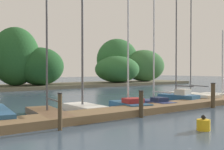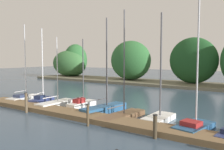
# 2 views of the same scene
# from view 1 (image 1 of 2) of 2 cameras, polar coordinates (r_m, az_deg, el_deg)

# --- Properties ---
(dock_pier) EXTENTS (29.78, 1.80, 0.35)m
(dock_pier) POSITION_cam_1_polar(r_m,az_deg,el_deg) (13.39, -4.46, -8.05)
(dock_pier) COLOR brown
(dock_pier) RESTS_ON ground
(sailboat_5) EXTENTS (1.82, 4.56, 7.62)m
(sailboat_5) POSITION_cam_1_polar(r_m,az_deg,el_deg) (14.08, -12.66, -7.15)
(sailboat_5) COLOR brown
(sailboat_5) RESTS_ON ground
(sailboat_6) EXTENTS (1.44, 3.11, 7.28)m
(sailboat_6) POSITION_cam_1_polar(r_m,az_deg,el_deg) (15.88, -5.76, -5.83)
(sailboat_6) COLOR white
(sailboat_6) RESTS_ON ground
(sailboat_7) EXTENTS (1.94, 3.26, 8.18)m
(sailboat_7) POSITION_cam_1_polar(r_m,az_deg,el_deg) (16.67, 3.43, -5.49)
(sailboat_7) COLOR #285684
(sailboat_7) RESTS_ON ground
(sailboat_8) EXTENTS (1.37, 2.99, 7.53)m
(sailboat_8) POSITION_cam_1_polar(r_m,az_deg,el_deg) (17.92, 8.56, -5.03)
(sailboat_8) COLOR navy
(sailboat_8) RESTS_ON ground
(sailboat_9) EXTENTS (1.58, 2.92, 7.95)m
(sailboat_9) POSITION_cam_1_polar(r_m,az_deg,el_deg) (20.19, 12.92, -4.19)
(sailboat_9) COLOR #285684
(sailboat_9) RESTS_ON ground
(sailboat_10) EXTENTS (1.99, 4.45, 7.54)m
(sailboat_10) POSITION_cam_1_polar(r_m,az_deg,el_deg) (22.26, 15.57, -4.04)
(sailboat_10) COLOR silver
(sailboat_10) RESTS_ON ground
(sailboat_11) EXTENTS (1.21, 4.05, 5.39)m
(sailboat_11) POSITION_cam_1_polar(r_m,az_deg,el_deg) (24.21, 21.29, -3.74)
(sailboat_11) COLOR silver
(sailboat_11) RESTS_ON ground
(mooring_piling_2) EXTENTS (0.19, 0.19, 1.42)m
(mooring_piling_2) POSITION_cam_1_polar(r_m,az_deg,el_deg) (11.09, -10.31, -7.14)
(mooring_piling_2) COLOR #4C3D28
(mooring_piling_2) RESTS_ON ground
(mooring_piling_3) EXTENTS (0.25, 0.25, 1.30)m
(mooring_piling_3) POSITION_cam_1_polar(r_m,az_deg,el_deg) (13.84, 5.83, -5.74)
(mooring_piling_3) COLOR #3D3323
(mooring_piling_3) RESTS_ON ground
(mooring_piling_4) EXTENTS (0.29, 0.29, 1.50)m
(mooring_piling_4) POSITION_cam_1_polar(r_m,az_deg,el_deg) (18.29, 19.47, -3.82)
(mooring_piling_4) COLOR #4C3D28
(mooring_piling_4) RESTS_ON ground
(channel_buoy_0) EXTENTS (0.50, 0.50, 0.59)m
(channel_buoy_0) POSITION_cam_1_polar(r_m,az_deg,el_deg) (11.51, 17.73, -9.38)
(channel_buoy_0) COLOR gold
(channel_buoy_0) RESTS_ON ground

